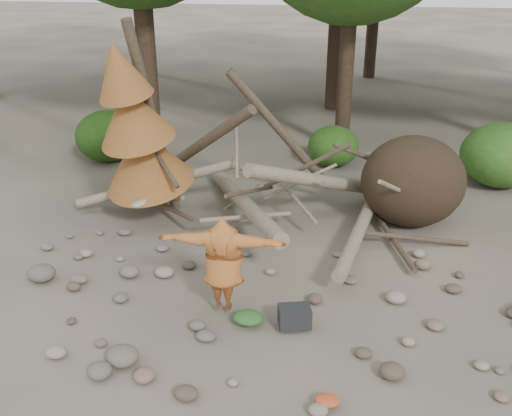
# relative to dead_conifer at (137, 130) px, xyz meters

# --- Properties ---
(ground) EXTENTS (120.00, 120.00, 0.00)m
(ground) POSITION_rel_dead_conifer_xyz_m (3.12, -3.37, -2.11)
(ground) COLOR #514C44
(ground) RESTS_ON ground
(deadfall_pile) EXTENTS (8.55, 5.24, 3.30)m
(deadfall_pile) POSITION_rel_dead_conifer_xyz_m (5.13, 0.87, -1.16)
(deadfall_pile) COLOR #332619
(deadfall_pile) RESTS_ON ground
(dead_conifer) EXTENTS (2.06, 2.16, 4.35)m
(dead_conifer) POSITION_rel_dead_conifer_xyz_m (0.00, 0.00, 0.00)
(dead_conifer) COLOR #4C3F30
(dead_conifer) RESTS_ON ground
(bush_left) EXTENTS (1.80, 1.80, 1.44)m
(bush_left) POSITION_rel_dead_conifer_xyz_m (-2.38, 3.83, -1.39)
(bush_left) COLOR #214612
(bush_left) RESTS_ON ground
(bush_mid) EXTENTS (1.40, 1.40, 1.12)m
(bush_mid) POSITION_rel_dead_conifer_xyz_m (3.92, 4.43, -1.55)
(bush_mid) COLOR #2C591A
(bush_mid) RESTS_ON ground
(bush_right) EXTENTS (2.00, 2.00, 1.60)m
(bush_right) POSITION_rel_dead_conifer_xyz_m (8.12, 3.63, -1.31)
(bush_right) COLOR #366A21
(bush_right) RESTS_ON ground
(frisbee_thrower) EXTENTS (2.51, 0.60, 1.84)m
(frisbee_thrower) POSITION_rel_dead_conifer_xyz_m (2.44, -3.02, -1.21)
(frisbee_thrower) COLOR #A85C26
(frisbee_thrower) RESTS_ON ground
(backpack) EXTENTS (0.57, 0.45, 0.33)m
(backpack) POSITION_rel_dead_conifer_xyz_m (3.64, -3.30, -1.94)
(backpack) COLOR black
(backpack) RESTS_ON ground
(cloth_green) EXTENTS (0.49, 0.41, 0.18)m
(cloth_green) POSITION_rel_dead_conifer_xyz_m (2.90, -3.33, -2.02)
(cloth_green) COLOR #2A5C24
(cloth_green) RESTS_ON ground
(cloth_orange) EXTENTS (0.32, 0.26, 0.12)m
(cloth_orange) POSITION_rel_dead_conifer_xyz_m (4.23, -4.94, -2.05)
(cloth_orange) COLOR #BD4320
(cloth_orange) RESTS_ON ground
(boulder_front_left) EXTENTS (0.48, 0.43, 0.29)m
(boulder_front_left) POSITION_rel_dead_conifer_xyz_m (1.27, -4.56, -1.97)
(boulder_front_left) COLOR #635C53
(boulder_front_left) RESTS_ON ground
(boulder_mid_left) EXTENTS (0.51, 0.46, 0.31)m
(boulder_mid_left) POSITION_rel_dead_conifer_xyz_m (-1.03, -2.60, -1.96)
(boulder_mid_left) COLOR #5E554F
(boulder_mid_left) RESTS_ON ground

